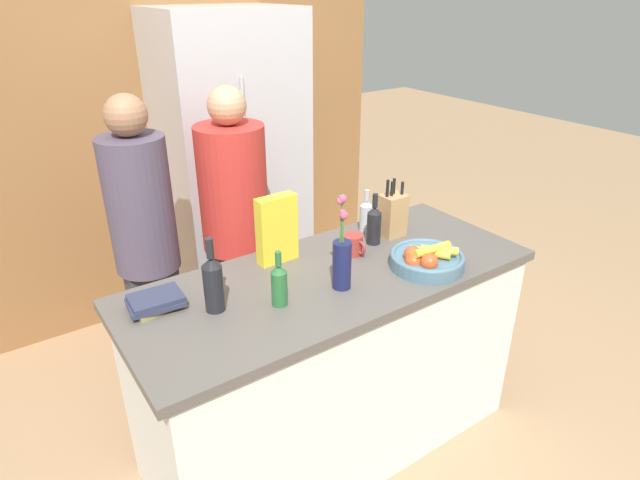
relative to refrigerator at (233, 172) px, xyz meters
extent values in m
plane|color=#A37F5B|center=(-0.22, -1.35, -0.95)|extent=(14.00, 14.00, 0.00)
cube|color=silver|center=(-0.22, -1.35, -0.51)|extent=(1.67, 0.68, 0.88)
cube|color=#56514C|center=(-0.22, -1.35, -0.05)|extent=(1.74, 0.71, 0.04)
cube|color=olive|center=(-0.22, 0.36, 0.35)|extent=(2.94, 0.12, 2.60)
cube|color=#B7B7BC|center=(0.00, 0.00, 0.00)|extent=(0.80, 0.60, 1.89)
cylinder|color=#B7B7BC|center=(-0.06, -0.31, 0.09)|extent=(0.02, 0.02, 1.04)
cylinder|color=slate|center=(0.14, -1.53, 0.00)|extent=(0.31, 0.31, 0.05)
torus|color=slate|center=(0.14, -1.53, 0.02)|extent=(0.31, 0.31, 0.02)
sphere|color=#C64C23|center=(0.07, -1.51, 0.04)|extent=(0.08, 0.08, 0.08)
sphere|color=#C64C23|center=(0.09, -1.59, 0.04)|extent=(0.07, 0.07, 0.07)
sphere|color=red|center=(0.14, -1.52, 0.03)|extent=(0.08, 0.08, 0.08)
sphere|color=#C64C23|center=(0.06, -1.54, 0.03)|extent=(0.07, 0.07, 0.07)
cylinder|color=yellow|center=(0.14, -1.54, 0.05)|extent=(0.12, 0.16, 0.03)
cylinder|color=yellow|center=(0.17, -1.57, 0.06)|extent=(0.13, 0.13, 0.03)
cylinder|color=yellow|center=(0.14, -1.56, 0.07)|extent=(0.18, 0.05, 0.03)
cube|color=tan|center=(0.24, -1.20, 0.07)|extent=(0.11, 0.10, 0.20)
cylinder|color=black|center=(0.20, -1.20, 0.21)|extent=(0.01, 0.01, 0.09)
cylinder|color=black|center=(0.22, -1.20, 0.20)|extent=(0.01, 0.01, 0.08)
cylinder|color=black|center=(0.25, -1.19, 0.20)|extent=(0.01, 0.01, 0.08)
cylinder|color=black|center=(0.27, -1.22, 0.20)|extent=(0.01, 0.01, 0.07)
cylinder|color=#191E4C|center=(-0.25, -1.46, 0.07)|extent=(0.07, 0.07, 0.20)
cylinder|color=#477538|center=(-0.25, -1.46, 0.23)|extent=(0.01, 0.01, 0.11)
sphere|color=#C64C66|center=(-0.25, -1.46, 0.28)|extent=(0.03, 0.03, 0.03)
cylinder|color=#477538|center=(-0.25, -1.46, 0.26)|extent=(0.01, 0.01, 0.18)
sphere|color=#C64C66|center=(-0.25, -1.45, 0.34)|extent=(0.03, 0.03, 0.03)
cylinder|color=#477538|center=(-0.26, -1.45, 0.25)|extent=(0.02, 0.02, 0.17)
sphere|color=#C64C66|center=(-0.26, -1.45, 0.34)|extent=(0.03, 0.03, 0.03)
cylinder|color=#477538|center=(-0.25, -1.46, 0.23)|extent=(0.01, 0.01, 0.13)
sphere|color=#C64C66|center=(-0.26, -1.46, 0.29)|extent=(0.02, 0.02, 0.02)
cylinder|color=#477538|center=(-0.25, -1.46, 0.23)|extent=(0.01, 0.01, 0.11)
sphere|color=#C64C66|center=(-0.25, -1.46, 0.28)|extent=(0.03, 0.03, 0.03)
cube|color=yellow|center=(-0.34, -1.12, 0.12)|extent=(0.18, 0.06, 0.30)
cylinder|color=#99332D|center=(-0.04, -1.26, 0.02)|extent=(0.09, 0.09, 0.09)
torus|color=#99332D|center=(-0.03, -1.30, 0.02)|extent=(0.02, 0.06, 0.06)
cube|color=#99844C|center=(-0.91, -1.19, -0.02)|extent=(0.16, 0.13, 0.02)
cube|color=#2D334C|center=(-0.91, -1.19, 0.00)|extent=(0.21, 0.16, 0.02)
cube|color=#2D334C|center=(-0.90, -1.19, 0.01)|extent=(0.19, 0.15, 0.02)
cylinder|color=black|center=(0.11, -1.22, 0.05)|extent=(0.06, 0.06, 0.15)
cone|color=black|center=(0.11, -1.22, 0.14)|extent=(0.06, 0.06, 0.03)
cylinder|color=black|center=(0.11, -1.22, 0.18)|extent=(0.02, 0.02, 0.06)
cylinder|color=#B2BCC1|center=(0.17, -1.09, 0.04)|extent=(0.06, 0.06, 0.13)
cone|color=#B2BCC1|center=(0.17, -1.09, 0.11)|extent=(0.06, 0.06, 0.02)
cylinder|color=#B2BCC1|center=(0.17, -1.09, 0.15)|extent=(0.02, 0.02, 0.05)
cylinder|color=#286633|center=(-0.52, -1.43, 0.04)|extent=(0.06, 0.06, 0.14)
cone|color=#286633|center=(-0.52, -1.43, 0.12)|extent=(0.06, 0.06, 0.03)
cylinder|color=#286633|center=(-0.52, -1.43, 0.16)|extent=(0.02, 0.02, 0.06)
cylinder|color=black|center=(-0.73, -1.32, 0.06)|extent=(0.07, 0.07, 0.18)
cone|color=black|center=(-0.73, -1.32, 0.17)|extent=(0.07, 0.07, 0.03)
cylinder|color=black|center=(-0.73, -1.32, 0.22)|extent=(0.03, 0.03, 0.08)
cube|color=#383842|center=(-0.74, -0.57, -0.56)|extent=(0.24, 0.17, 0.77)
cylinder|color=#4C4256|center=(-0.74, -0.57, 0.14)|extent=(0.30, 0.30, 0.64)
sphere|color=#996B4C|center=(-0.74, -0.57, 0.55)|extent=(0.18, 0.18, 0.18)
cube|color=#383842|center=(-0.29, -0.61, -0.56)|extent=(0.29, 0.22, 0.76)
cylinder|color=red|center=(-0.29, -0.61, 0.13)|extent=(0.34, 0.34, 0.64)
sphere|color=tan|center=(-0.29, -0.61, 0.54)|extent=(0.18, 0.18, 0.18)
camera|label=1|loc=(-1.36, -2.91, 1.06)|focal=30.00mm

